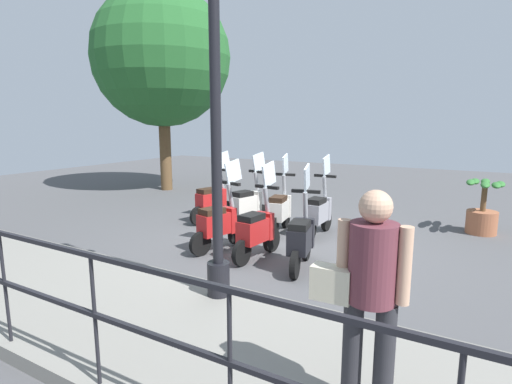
{
  "coord_description": "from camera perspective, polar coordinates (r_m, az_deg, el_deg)",
  "views": [
    {
      "loc": [
        -6.03,
        -3.08,
        2.18
      ],
      "look_at": [
        0.2,
        0.5,
        0.9
      ],
      "focal_mm": 28.0,
      "sensor_mm": 36.0,
      "label": 1
    }
  ],
  "objects": [
    {
      "name": "promenade_walkway",
      "position": [
        4.71,
        -15.93,
        -16.82
      ],
      "size": [
        2.2,
        20.0,
        0.15
      ],
      "color": "gray",
      "rests_on": "ground_plane"
    },
    {
      "name": "scooter_far_2",
      "position": [
        8.33,
        -1.2,
        -1.67
      ],
      "size": [
        1.21,
        0.52,
        1.54
      ],
      "rotation": [
        0.0,
        0.0,
        -0.26
      ],
      "color": "black",
      "rests_on": "ground_plane"
    },
    {
      "name": "ground_plane",
      "position": [
        7.11,
        2.71,
        -7.75
      ],
      "size": [
        28.0,
        28.0,
        0.0
      ],
      "primitive_type": "plane",
      "color": "#4C4C4F"
    },
    {
      "name": "scooter_far_1",
      "position": [
        7.84,
        3.47,
        -2.43
      ],
      "size": [
        1.22,
        0.48,
        1.54
      ],
      "rotation": [
        0.0,
        0.0,
        0.18
      ],
      "color": "black",
      "rests_on": "ground_plane"
    },
    {
      "name": "scooter_near_0",
      "position": [
        5.97,
        6.49,
        -6.47
      ],
      "size": [
        1.22,
        0.49,
        1.54
      ],
      "rotation": [
        0.0,
        0.0,
        0.21
      ],
      "color": "black",
      "rests_on": "ground_plane"
    },
    {
      "name": "potted_palm",
      "position": [
        8.96,
        29.64,
        -2.41
      ],
      "size": [
        1.06,
        0.66,
        1.05
      ],
      "color": "#9E5B3D",
      "rests_on": "ground_plane"
    },
    {
      "name": "pedestrian_with_bag",
      "position": [
        2.87,
        15.73,
        -12.82
      ],
      "size": [
        0.33,
        0.65,
        1.59
      ],
      "rotation": [
        0.0,
        0.0,
        0.04
      ],
      "color": "#28282D",
      "rests_on": "promenade_walkway"
    },
    {
      "name": "fence_railing",
      "position": [
        3.81,
        -28.06,
        -10.84
      ],
      "size": [
        0.04,
        16.03,
        1.07
      ],
      "color": "black",
      "rests_on": "promenade_walkway"
    },
    {
      "name": "lamp_post_near",
      "position": [
        4.47,
        -5.76,
        9.73
      ],
      "size": [
        0.26,
        0.9,
        4.5
      ],
      "color": "black",
      "rests_on": "promenade_walkway"
    },
    {
      "name": "scooter_far_3",
      "position": [
        8.73,
        -6.22,
        -1.18
      ],
      "size": [
        1.21,
        0.51,
        1.54
      ],
      "rotation": [
        0.0,
        0.0,
        -0.24
      ],
      "color": "black",
      "rests_on": "ground_plane"
    },
    {
      "name": "scooter_near_2",
      "position": [
        6.8,
        -5.31,
        -4.4
      ],
      "size": [
        1.21,
        0.52,
        1.54
      ],
      "rotation": [
        0.0,
        0.0,
        -0.26
      ],
      "color": "black",
      "rests_on": "ground_plane"
    },
    {
      "name": "scooter_near_1",
      "position": [
        6.37,
        0.14,
        -5.36
      ],
      "size": [
        1.23,
        0.44,
        1.54
      ],
      "rotation": [
        0.0,
        0.0,
        -0.1
      ],
      "color": "black",
      "rests_on": "ground_plane"
    },
    {
      "name": "tree_large",
      "position": [
        13.19,
        -13.32,
        18.16
      ],
      "size": [
        4.21,
        4.21,
        6.21
      ],
      "color": "brown",
      "rests_on": "ground_plane"
    },
    {
      "name": "scooter_far_0",
      "position": [
        7.72,
        8.98,
        -2.73
      ],
      "size": [
        1.23,
        0.44,
        1.54
      ],
      "rotation": [
        0.0,
        0.0,
        -0.01
      ],
      "color": "black",
      "rests_on": "ground_plane"
    }
  ]
}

